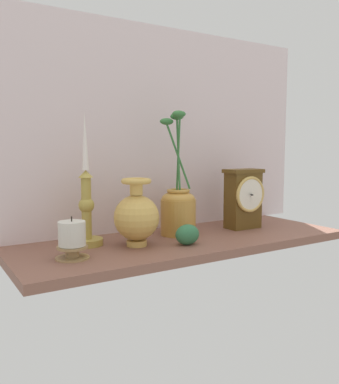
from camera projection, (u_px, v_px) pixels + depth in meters
The scene contains 8 objects.
ground_plane at pixel (185, 242), 121.81cm from camera, with size 100.00×36.00×2.40cm, color brown.
back_wall at pixel (153, 129), 133.79cm from camera, with size 120.00×2.00×65.00cm, color silver.
mantel_clock at pixel (244, 198), 135.65cm from camera, with size 12.57×9.21×19.54cm.
candlestick_tall_left at pixel (86, 208), 111.92cm from camera, with size 8.65×8.65×36.15cm.
brass_vase_bulbous at pixel (137, 216), 111.35cm from camera, with size 12.35×12.35×18.43cm.
brass_vase_jar at pixel (178, 207), 125.69cm from camera, with size 10.86×10.80×37.37cm.
pillar_candle_front at pixel (72, 240), 98.86cm from camera, with size 8.26×8.26×10.28cm.
ivy_sprig at pixel (187, 235), 113.26cm from camera, with size 7.12×4.98×5.65cm.
Camera 1 is at (-66.71, -99.22, 26.73)cm, focal length 38.62 mm.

